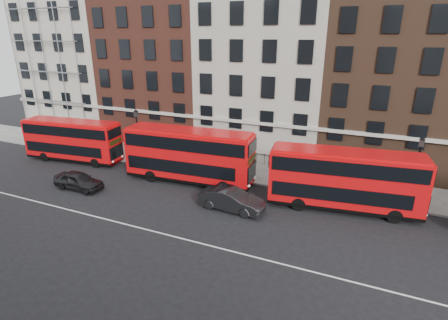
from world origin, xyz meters
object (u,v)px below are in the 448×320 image
at_px(bus_c, 344,179).
at_px(car_rear, 79,181).
at_px(bus_a, 72,139).
at_px(bus_b, 189,154).
at_px(car_front, 231,200).

bearing_deg(bus_c, car_rear, -173.60).
xyz_separation_m(bus_a, bus_b, (13.39, 0.00, 0.26)).
height_order(bus_b, bus_c, bus_b).
distance_m(bus_c, car_rear, 21.26).
xyz_separation_m(bus_a, car_front, (18.80, -3.38, -1.46)).
relative_size(bus_a, car_front, 2.09).
distance_m(bus_b, car_front, 6.61).
height_order(car_rear, car_front, car_front).
xyz_separation_m(bus_a, bus_c, (26.22, -0.00, 0.16)).
bearing_deg(bus_a, bus_b, -6.29).
bearing_deg(bus_c, bus_a, 172.49).
distance_m(bus_c, car_front, 8.32).
distance_m(bus_b, bus_c, 12.83).
xyz_separation_m(bus_b, car_front, (5.40, -3.39, -1.72)).
height_order(bus_c, car_front, bus_c).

